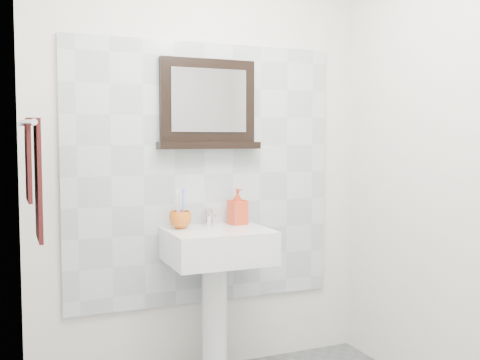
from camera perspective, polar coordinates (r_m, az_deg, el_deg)
name	(u,v)px	position (r m, az deg, el deg)	size (l,w,h in m)	color
back_wall	(203,157)	(3.26, -3.75, 2.38)	(2.00, 0.01, 2.50)	silver
left_wall	(26,169)	(1.98, -20.95, 1.07)	(0.01, 2.20, 2.50)	silver
splashback	(204,174)	(3.25, -3.67, 0.61)	(1.60, 0.02, 1.50)	silver
pedestal_sink	(217,262)	(3.12, -2.33, -8.33)	(0.55, 0.44, 0.96)	white
toothbrush_cup	(180,220)	(3.11, -6.09, -4.04)	(0.12, 0.12, 0.10)	#D56119
toothbrushes	(179,206)	(3.10, -6.17, -2.66)	(0.05, 0.04, 0.21)	white
soap_dispenser	(238,206)	(3.24, -0.25, -2.70)	(0.09, 0.10, 0.21)	red
framed_mirror	(208,107)	(3.23, -3.29, 7.45)	(0.60, 0.11, 0.51)	black
towel_bar	(31,123)	(2.70, -20.45, 5.43)	(0.07, 0.40, 0.03)	silver
hand_towel	(34,170)	(2.70, -20.19, 0.97)	(0.06, 0.30, 0.55)	black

